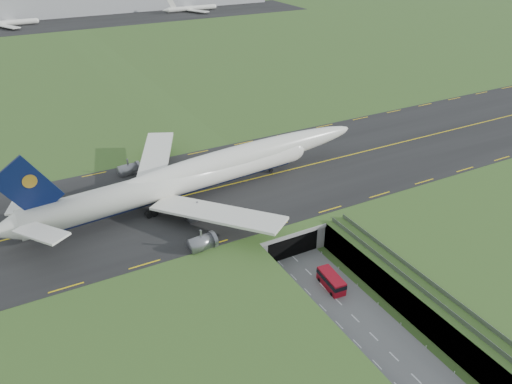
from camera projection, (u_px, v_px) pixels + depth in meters
ground at (314, 278)px, 98.46m from camera, size 900.00×900.00×0.00m
airfield_deck at (315, 266)px, 97.01m from camera, size 800.00×800.00×6.00m
trench_road at (337, 300)px, 92.62m from camera, size 12.00×75.00×0.20m
taxiway at (239, 183)px, 120.99m from camera, size 800.00×44.00×0.18m
tunnel_portal at (272, 224)px, 109.75m from camera, size 17.00×22.30×6.00m
guideway at (431, 297)px, 85.71m from camera, size 3.00×53.00×7.05m
jumbo_jet at (200, 174)px, 113.66m from camera, size 90.96×58.93×19.58m
shuttle_tram at (331, 281)px, 95.27m from camera, size 3.18×7.12×2.84m
cargo_terminal at (55, 3)px, 322.74m from camera, size 320.00×67.00×15.60m
distant_hills at (109, 0)px, 458.91m from camera, size 700.00×91.00×60.00m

